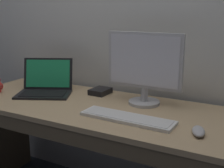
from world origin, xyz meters
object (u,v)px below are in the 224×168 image
computer_mouse (198,131)px  external_drive_box (100,91)px  external_monitor (144,67)px  wired_keyboard (127,118)px  laptop_black (45,86)px

computer_mouse → external_drive_box: (-0.72, 0.36, 0.00)m
external_monitor → wired_keyboard: 0.35m
wired_keyboard → external_drive_box: external_drive_box is taller
laptop_black → wired_keyboard: laptop_black is taller
laptop_black → external_drive_box: (0.33, 0.16, -0.03)m
external_monitor → computer_mouse: external_monitor is taller
external_monitor → external_drive_box: size_ratio=3.21×
external_monitor → external_drive_box: bearing=167.7°
external_drive_box → computer_mouse: bearing=-26.6°
wired_keyboard → computer_mouse: size_ratio=4.25×
wired_keyboard → external_drive_box: 0.50m
external_drive_box → external_monitor: bearing=-12.3°
wired_keyboard → external_drive_box: bearing=136.2°
wired_keyboard → external_drive_box: size_ratio=3.55×
wired_keyboard → computer_mouse: 0.36m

